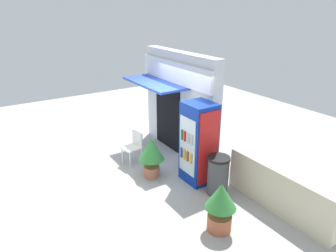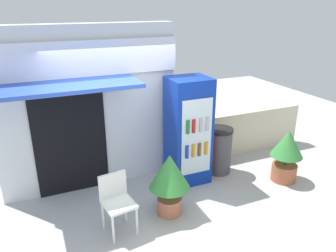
{
  "view_description": "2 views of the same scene",
  "coord_description": "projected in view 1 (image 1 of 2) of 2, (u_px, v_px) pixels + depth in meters",
  "views": [
    {
      "loc": [
        6.22,
        -3.38,
        4.0
      ],
      "look_at": [
        0.54,
        0.28,
        1.34
      ],
      "focal_mm": 32.68,
      "sensor_mm": 36.0,
      "label": 1
    },
    {
      "loc": [
        -1.42,
        -4.11,
        3.18
      ],
      "look_at": [
        0.51,
        0.32,
        1.33
      ],
      "focal_mm": 34.76,
      "sensor_mm": 36.0,
      "label": 2
    }
  ],
  "objects": [
    {
      "name": "drink_cooler",
      "position": [
        199.0,
        143.0,
        7.19
      ],
      "size": [
        0.74,
        0.7,
        1.97
      ],
      "color": "#0C2D9E",
      "rests_on": "ground"
    },
    {
      "name": "potted_plant_near_shop",
      "position": [
        151.0,
        153.0,
        7.47
      ],
      "size": [
        0.64,
        0.64,
        1.03
      ],
      "color": "#BC6B4C",
      "rests_on": "ground"
    },
    {
      "name": "stone_boundary_wall",
      "position": [
        278.0,
        191.0,
        6.24
      ],
      "size": [
        2.52,
        0.24,
        0.95
      ],
      "primitive_type": "cube",
      "color": "beige",
      "rests_on": "ground"
    },
    {
      "name": "trash_bin",
      "position": [
        218.0,
        175.0,
        6.85
      ],
      "size": [
        0.5,
        0.5,
        0.92
      ],
      "color": "#47474C",
      "rests_on": "ground"
    },
    {
      "name": "storefront_building",
      "position": [
        178.0,
        101.0,
        8.61
      ],
      "size": [
        3.11,
        1.22,
        2.87
      ],
      "color": "silver",
      "rests_on": "ground"
    },
    {
      "name": "potted_plant_curbside",
      "position": [
        221.0,
        204.0,
        5.66
      ],
      "size": [
        0.59,
        0.59,
        1.01
      ],
      "color": "#AD5B3D",
      "rests_on": "ground"
    },
    {
      "name": "plastic_chair",
      "position": [
        134.0,
        145.0,
        8.17
      ],
      "size": [
        0.48,
        0.49,
        0.88
      ],
      "color": "white",
      "rests_on": "ground"
    },
    {
      "name": "ground",
      "position": [
        148.0,
        169.0,
        8.03
      ],
      "size": [
        16.0,
        16.0,
        0.0
      ],
      "primitive_type": "plane",
      "color": "#B2B2AD"
    }
  ]
}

